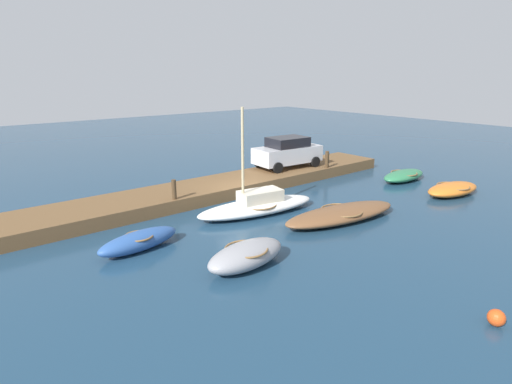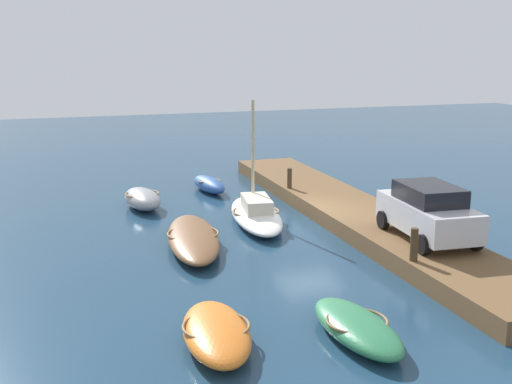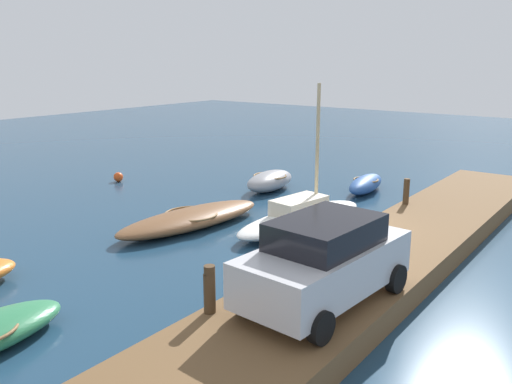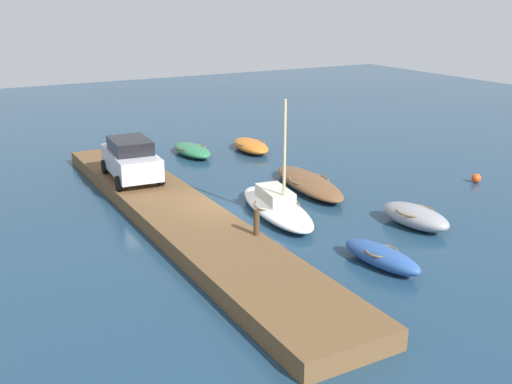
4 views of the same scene
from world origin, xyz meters
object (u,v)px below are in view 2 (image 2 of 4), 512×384
sailboat_white (256,213)px  parked_car (428,211)px  rowboat_grey (142,199)px  rowboat_green (357,327)px  rowboat_orange (216,332)px  mooring_post_west (414,248)px  mooring_post_mid_west (414,244)px  mooring_post_mid_east (290,178)px  motorboat_brown (193,238)px  dinghy_blue (209,184)px

sailboat_white → parked_car: 7.16m
rowboat_grey → rowboat_green: size_ratio=0.88×
rowboat_green → rowboat_orange: 3.40m
rowboat_grey → sailboat_white: bearing=-138.8°
sailboat_white → parked_car: bearing=-135.7°
rowboat_green → rowboat_orange: rowboat_orange is taller
mooring_post_west → parked_car: parked_car is taller
mooring_post_mid_west → mooring_post_mid_east: 10.37m
motorboat_brown → mooring_post_mid_east: size_ratio=6.60×
mooring_post_west → mooring_post_mid_west: size_ratio=0.83×
motorboat_brown → mooring_post_mid_east: bearing=-39.7°
mooring_post_mid_west → parked_car: size_ratio=0.24×
sailboat_white → mooring_post_mid_east: 3.86m
motorboat_brown → parked_car: 8.10m
rowboat_green → mooring_post_mid_east: mooring_post_mid_east is taller
dinghy_blue → motorboat_brown: dinghy_blue is taller
rowboat_grey → mooring_post_mid_west: mooring_post_mid_west is taller
rowboat_orange → mooring_post_mid_west: mooring_post_mid_west is taller
sailboat_white → mooring_post_mid_east: bearing=-33.0°
mooring_post_mid_west → dinghy_blue: bearing=12.5°
rowboat_orange → dinghy_blue: bearing=-7.1°
rowboat_grey → sailboat_white: sailboat_white is taller
mooring_post_west → mooring_post_mid_east: size_ratio=0.91×
sailboat_white → mooring_post_west: size_ratio=7.26×
mooring_post_west → rowboat_grey: bearing=29.9°
mooring_post_west → mooring_post_mid_east: mooring_post_mid_east is taller
dinghy_blue → mooring_post_mid_west: mooring_post_mid_west is taller
mooring_post_west → mooring_post_mid_east: 10.40m
dinghy_blue → mooring_post_mid_east: bearing=-143.5°
parked_car → sailboat_white: bearing=39.9°
dinghy_blue → parked_car: parked_car is taller
mooring_post_mid_east → parked_car: parked_car is taller
rowboat_grey → mooring_post_mid_east: mooring_post_mid_east is taller
rowboat_grey → motorboat_brown: (-5.94, -0.91, -0.11)m
motorboat_brown → parked_car: parked_car is taller
rowboat_grey → dinghy_blue: 4.14m
rowboat_grey → rowboat_orange: bearing=173.4°
parked_car → mooring_post_mid_east: bearing=14.8°
rowboat_grey → parked_car: size_ratio=0.75×
mooring_post_mid_west → mooring_post_mid_east: mooring_post_mid_west is taller
dinghy_blue → motorboat_brown: (-8.13, 2.61, -0.05)m
mooring_post_west → parked_car: bearing=-41.6°
dinghy_blue → mooring_post_mid_west: 13.78m
rowboat_green → rowboat_orange: (0.74, 3.32, 0.02)m
rowboat_grey → parked_car: bearing=-145.1°
sailboat_white → parked_car: size_ratio=1.42×
mooring_post_mid_east → mooring_post_mid_west: bearing=180.0°
rowboat_grey → dinghy_blue: rowboat_grey is taller
parked_car → mooring_post_west: bearing=142.6°
dinghy_blue → mooring_post_west: 13.80m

